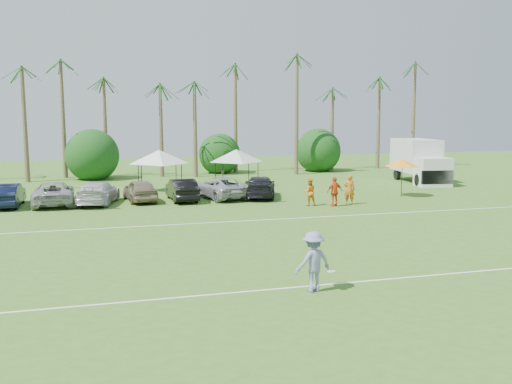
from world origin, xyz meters
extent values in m
plane|color=#3A671E|center=(0.00, 0.00, 0.00)|extent=(120.00, 120.00, 0.00)
cube|color=white|center=(0.00, 2.00, 0.01)|extent=(80.00, 0.10, 0.01)
cube|color=white|center=(0.00, 14.00, 0.01)|extent=(80.00, 0.10, 0.01)
cone|color=brown|center=(-12.00, 38.00, 5.00)|extent=(0.44, 0.44, 10.00)
cone|color=brown|center=(-8.00, 38.00, 5.50)|extent=(0.44, 0.44, 11.00)
cone|color=brown|center=(-4.00, 38.00, 4.00)|extent=(0.44, 0.44, 8.00)
cone|color=brown|center=(0.00, 38.00, 4.50)|extent=(0.44, 0.44, 9.00)
cone|color=brown|center=(4.00, 38.00, 5.00)|extent=(0.44, 0.44, 10.00)
cone|color=brown|center=(8.00, 38.00, 5.50)|extent=(0.44, 0.44, 11.00)
cone|color=brown|center=(13.00, 38.00, 4.00)|extent=(0.44, 0.44, 8.00)
cone|color=brown|center=(18.00, 38.00, 4.50)|extent=(0.44, 0.44, 9.00)
cone|color=brown|center=(23.00, 38.00, 5.00)|extent=(0.44, 0.44, 10.00)
cone|color=brown|center=(27.00, 38.00, 5.50)|extent=(0.44, 0.44, 11.00)
cylinder|color=brown|center=(-6.00, 39.00, 0.70)|extent=(0.30, 0.30, 1.40)
sphere|color=#113F14|center=(-6.00, 39.00, 1.80)|extent=(4.00, 4.00, 4.00)
cylinder|color=brown|center=(6.00, 39.00, 0.70)|extent=(0.30, 0.30, 1.40)
sphere|color=#113F14|center=(6.00, 39.00, 1.80)|extent=(4.00, 4.00, 4.00)
cylinder|color=brown|center=(16.00, 39.00, 0.70)|extent=(0.30, 0.30, 1.40)
sphere|color=#113F14|center=(16.00, 39.00, 1.80)|extent=(4.00, 4.00, 4.00)
imported|color=#D06317|center=(9.78, 17.71, 0.96)|extent=(0.82, 0.69, 1.92)
imported|color=orange|center=(7.14, 17.93, 0.87)|extent=(0.88, 0.70, 1.74)
imported|color=#E75019|center=(8.57, 17.26, 0.93)|extent=(1.15, 0.60, 1.87)
cube|color=silver|center=(20.72, 27.86, 2.24)|extent=(3.43, 5.37, 2.73)
cube|color=silver|center=(20.21, 24.40, 1.15)|extent=(2.77, 2.31, 2.29)
cube|color=black|center=(20.09, 23.59, 0.82)|extent=(2.53, 0.69, 1.09)
cube|color=#E5590C|center=(22.08, 27.66, 1.75)|extent=(0.28, 1.73, 0.98)
cylinder|color=black|center=(19.16, 24.78, 0.49)|extent=(0.47, 1.02, 0.98)
cylinder|color=black|center=(21.32, 24.46, 0.49)|extent=(0.47, 1.02, 0.98)
cylinder|color=black|center=(19.83, 29.31, 0.49)|extent=(0.47, 1.02, 0.98)
cylinder|color=black|center=(21.99, 29.00, 0.49)|extent=(0.47, 1.02, 0.98)
cylinder|color=black|center=(-2.61, 26.09, 1.03)|extent=(0.06, 0.06, 2.06)
cylinder|color=black|center=(0.28, 26.09, 1.03)|extent=(0.06, 0.06, 2.06)
cylinder|color=black|center=(-2.61, 28.98, 1.03)|extent=(0.06, 0.06, 2.06)
cylinder|color=black|center=(0.28, 28.98, 1.03)|extent=(0.06, 0.06, 2.06)
pyramid|color=silver|center=(-1.17, 27.53, 3.09)|extent=(4.45, 4.45, 1.03)
cylinder|color=black|center=(3.57, 26.93, 1.00)|extent=(0.06, 0.06, 1.99)
cylinder|color=black|center=(6.36, 26.93, 1.00)|extent=(0.06, 0.06, 1.99)
cylinder|color=black|center=(3.57, 29.71, 1.00)|extent=(0.06, 0.06, 1.99)
cylinder|color=black|center=(6.36, 29.71, 1.00)|extent=(0.06, 0.06, 1.99)
pyramid|color=silver|center=(4.97, 28.32, 2.99)|extent=(4.30, 4.30, 1.00)
cylinder|color=black|center=(14.82, 19.95, 1.20)|extent=(0.05, 0.05, 2.39)
cone|color=orange|center=(14.82, 19.95, 2.39)|extent=(2.39, 2.39, 0.54)
imported|color=#7D7FB2|center=(0.89, 1.48, 0.99)|extent=(1.40, 0.98, 1.99)
cylinder|color=white|center=(1.46, 1.31, 0.68)|extent=(0.27, 0.27, 0.03)
imported|color=black|center=(-11.12, 22.71, 0.74)|extent=(1.68, 4.53, 1.48)
imported|color=#A0A0A0|center=(-8.41, 22.69, 0.74)|extent=(2.59, 5.39, 1.48)
imported|color=silver|center=(-5.70, 22.36, 0.74)|extent=(3.19, 5.44, 1.48)
imported|color=#85755C|center=(-2.99, 22.72, 0.74)|extent=(2.23, 4.51, 1.48)
imported|color=black|center=(-0.28, 22.30, 0.74)|extent=(1.73, 4.55, 1.48)
imported|color=#9D9DA0|center=(2.43, 22.68, 0.74)|extent=(3.54, 5.73, 1.48)
imported|color=black|center=(5.14, 22.28, 0.74)|extent=(3.51, 5.49, 1.48)
camera|label=1|loc=(-5.82, -15.34, 5.74)|focal=40.00mm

